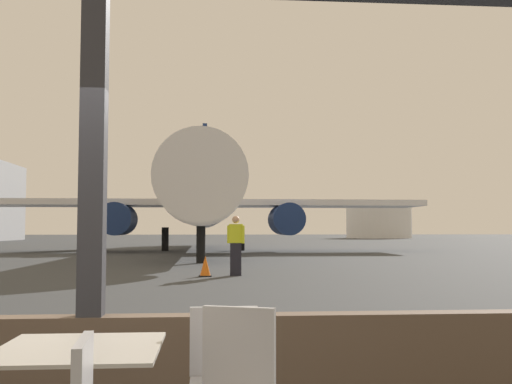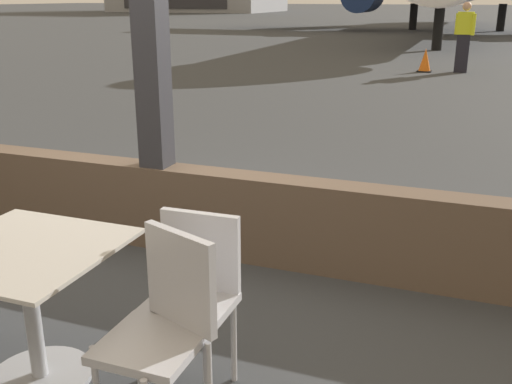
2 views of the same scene
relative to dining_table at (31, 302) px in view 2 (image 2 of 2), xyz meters
The scene contains 7 objects.
ground_plane 41.77m from the dining_table, 90.38° to the left, with size 220.00×220.00×0.00m, color #383A3D.
window_frame 1.97m from the dining_table, 98.93° to the left, with size 8.40×0.24×3.60m.
dining_table is the anchor object (origin of this frame).
cafe_chair_aisle_right 0.81m from the dining_table, 17.82° to the left, with size 0.41×0.41×0.89m.
cafe_chair_side_extra 0.81m from the dining_table, ahead, with size 0.49×0.49×0.93m.
ground_crew_worker 14.39m from the dining_table, 84.08° to the left, with size 0.50×0.35×1.74m.
traffic_cone 14.12m from the dining_table, 87.55° to the left, with size 0.36×0.36×0.59m.
Camera 2 is at (2.21, -3.79, 1.87)m, focal length 41.47 mm.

